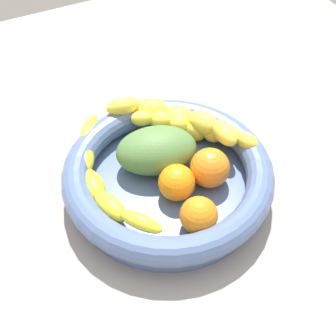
# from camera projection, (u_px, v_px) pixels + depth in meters

# --- Properties ---
(kitchen_counter) EXTENTS (1.20, 1.20, 0.03)m
(kitchen_counter) POSITION_uv_depth(u_px,v_px,m) (168.00, 198.00, 0.71)
(kitchen_counter) COLOR gray
(kitchen_counter) RESTS_ON ground
(fruit_bowl) EXTENTS (0.31, 0.31, 0.06)m
(fruit_bowl) POSITION_uv_depth(u_px,v_px,m) (168.00, 177.00, 0.67)
(fruit_bowl) COLOR #51699B
(fruit_bowl) RESTS_ON kitchen_counter
(banana_draped_left) EXTENTS (0.08, 0.26, 0.04)m
(banana_draped_left) POSITION_uv_depth(u_px,v_px,m) (100.00, 180.00, 0.65)
(banana_draped_left) COLOR yellow
(banana_draped_left) RESTS_ON fruit_bowl
(banana_draped_right) EXTENTS (0.16, 0.16, 0.05)m
(banana_draped_right) POSITION_uv_depth(u_px,v_px,m) (195.00, 128.00, 0.72)
(banana_draped_right) COLOR yellow
(banana_draped_right) RESTS_ON fruit_bowl
(banana_arching_top) EXTENTS (0.16, 0.17, 0.06)m
(banana_arching_top) POSITION_uv_depth(u_px,v_px,m) (176.00, 118.00, 0.73)
(banana_arching_top) COLOR yellow
(banana_arching_top) RESTS_ON fruit_bowl
(orange_front) EXTENTS (0.05, 0.05, 0.05)m
(orange_front) POSITION_uv_depth(u_px,v_px,m) (176.00, 183.00, 0.64)
(orange_front) COLOR orange
(orange_front) RESTS_ON fruit_bowl
(orange_mid_left) EXTENTS (0.06, 0.06, 0.06)m
(orange_mid_left) POSITION_uv_depth(u_px,v_px,m) (210.00, 168.00, 0.66)
(orange_mid_left) COLOR orange
(orange_mid_left) RESTS_ON fruit_bowl
(orange_mid_right) EXTENTS (0.05, 0.05, 0.05)m
(orange_mid_right) POSITION_uv_depth(u_px,v_px,m) (196.00, 216.00, 0.61)
(orange_mid_right) COLOR orange
(orange_mid_right) RESTS_ON fruit_bowl
(mango_green) EXTENTS (0.14, 0.11, 0.06)m
(mango_green) POSITION_uv_depth(u_px,v_px,m) (154.00, 151.00, 0.68)
(mango_green) COLOR #517C3F
(mango_green) RESTS_ON fruit_bowl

